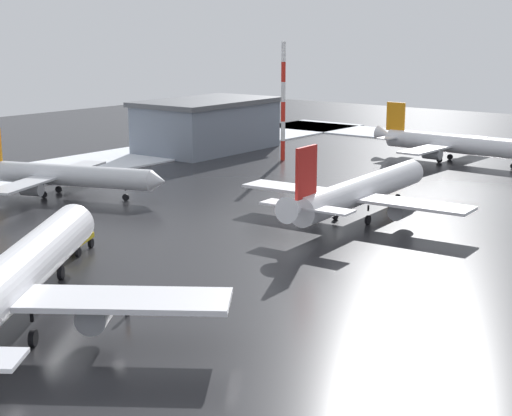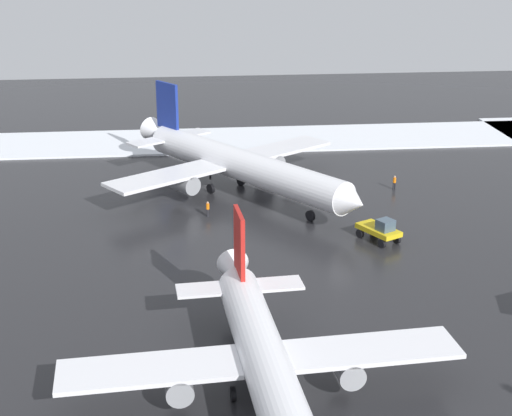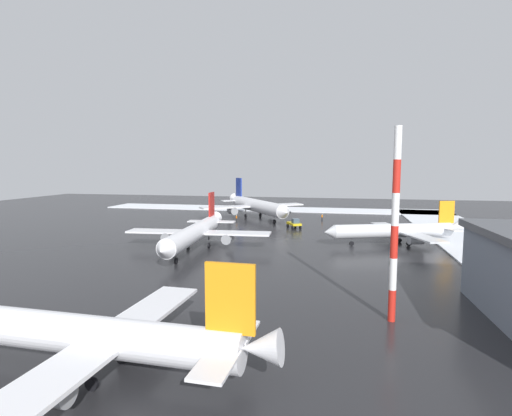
# 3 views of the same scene
# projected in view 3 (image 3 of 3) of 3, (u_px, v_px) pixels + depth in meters

# --- Properties ---
(ground_plane) EXTENTS (240.00, 240.00, 0.00)m
(ground_plane) POSITION_uv_depth(u_px,v_px,m) (205.00, 249.00, 72.35)
(ground_plane) COLOR #232326
(snow_bank_far) EXTENTS (152.00, 16.00, 0.27)m
(snow_bank_far) POSITION_uv_depth(u_px,v_px,m) (512.00, 262.00, 61.86)
(snow_bank_far) COLOR white
(snow_bank_far) RESTS_ON ground_plane
(snow_bank_right) EXTENTS (14.00, 116.00, 0.27)m
(snow_bank_right) POSITION_uv_depth(u_px,v_px,m) (270.00, 209.00, 137.47)
(snow_bank_right) COLOR white
(snow_bank_right) RESTS_ON ground_plane
(airplane_parked_portside) EXTENTS (32.38, 27.89, 11.15)m
(airplane_parked_portside) POSITION_uv_depth(u_px,v_px,m) (256.00, 206.00, 113.56)
(airplane_parked_portside) COLOR white
(airplane_parked_portside) RESTS_ON ground_plane
(airplane_far_rear) EXTENTS (22.65, 26.80, 8.25)m
(airplane_far_rear) POSITION_uv_depth(u_px,v_px,m) (396.00, 230.00, 76.00)
(airplane_far_rear) COLOR silver
(airplane_far_rear) RESTS_ON ground_plane
(airplane_foreground_jet) EXTENTS (24.65, 29.78, 8.85)m
(airplane_foreground_jet) POSITION_uv_depth(u_px,v_px,m) (85.00, 335.00, 28.67)
(airplane_foreground_jet) COLOR white
(airplane_foreground_jet) RESTS_ON ground_plane
(airplane_distant_tail) EXTENTS (32.20, 26.73, 9.56)m
(airplane_distant_tail) POSITION_uv_depth(u_px,v_px,m) (195.00, 233.00, 71.03)
(airplane_distant_tail) COLOR white
(airplane_distant_tail) RESTS_ON ground_plane
(pushback_tug) EXTENTS (5.09, 4.12, 2.50)m
(pushback_tug) POSITION_uv_depth(u_px,v_px,m) (294.00, 223.00, 95.43)
(pushback_tug) COLOR gold
(pushback_tug) RESTS_ON ground_plane
(ground_crew_near_tug) EXTENTS (0.36, 0.36, 1.71)m
(ground_crew_near_tug) POSITION_uv_depth(u_px,v_px,m) (236.00, 218.00, 107.55)
(ground_crew_near_tug) COLOR black
(ground_crew_near_tug) RESTS_ON ground_plane
(ground_crew_by_nose_gear) EXTENTS (0.36, 0.36, 1.71)m
(ground_crew_by_nose_gear) POSITION_uv_depth(u_px,v_px,m) (322.00, 217.00, 109.66)
(ground_crew_by_nose_gear) COLOR black
(ground_crew_by_nose_gear) RESTS_ON ground_plane
(antenna_mast) EXTENTS (0.70, 0.70, 18.73)m
(antenna_mast) POSITION_uv_depth(u_px,v_px,m) (395.00, 226.00, 37.78)
(antenna_mast) COLOR red
(antenna_mast) RESTS_ON ground_plane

